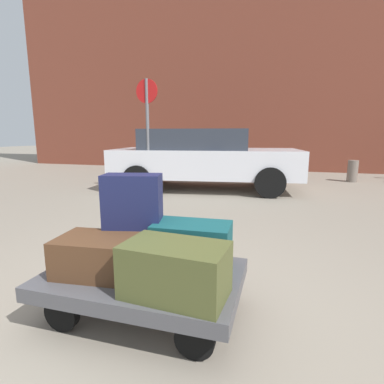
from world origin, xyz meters
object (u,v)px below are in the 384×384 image
object	(u,v)px
suitcase_navy_front_left	(133,218)
suitcase_brown_stacked_top	(105,256)
luggage_cart	(144,281)
duffel_bag_olive_front_right	(175,270)
duffel_bag_teal_center	(192,245)
bollard_kerb_near	(353,171)
parked_car	(203,157)
no_parking_sign	(148,124)

from	to	relation	value
suitcase_navy_front_left	suitcase_brown_stacked_top	bearing A→B (deg)	-119.32
luggage_cart	duffel_bag_olive_front_right	distance (m)	0.45
duffel_bag_teal_center	luggage_cart	bearing A→B (deg)	-149.15
luggage_cart	duffel_bag_olive_front_right	bearing A→B (deg)	-35.86
luggage_cart	bollard_kerb_near	size ratio (longest dim) A/B	2.23
suitcase_brown_stacked_top	duffel_bag_olive_front_right	world-z (taller)	duffel_bag_olive_front_right
suitcase_brown_stacked_top	suitcase_navy_front_left	xyz separation A→B (m)	(0.08, 0.27, 0.20)
duffel_bag_teal_center	duffel_bag_olive_front_right	world-z (taller)	same
luggage_cart	suitcase_brown_stacked_top	size ratio (longest dim) A/B	2.11
luggage_cart	suitcase_navy_front_left	xyz separation A→B (m)	(-0.16, 0.18, 0.40)
duffel_bag_olive_front_right	parked_car	world-z (taller)	parked_car
suitcase_brown_stacked_top	parked_car	world-z (taller)	parked_car
luggage_cart	suitcase_navy_front_left	size ratio (longest dim) A/B	2.05
duffel_bag_teal_center	suitcase_brown_stacked_top	world-z (taller)	duffel_bag_teal_center
parked_car	duffel_bag_olive_front_right	bearing A→B (deg)	-77.40
suitcase_brown_stacked_top	luggage_cart	bearing A→B (deg)	16.45
suitcase_brown_stacked_top	duffel_bag_teal_center	bearing A→B (deg)	22.92
luggage_cart	duffel_bag_olive_front_right	xyz separation A→B (m)	(0.32, -0.23, 0.23)
parked_car	bollard_kerb_near	distance (m)	4.38
luggage_cart	duffel_bag_teal_center	xyz separation A→B (m)	(0.30, 0.19, 0.23)
no_parking_sign	suitcase_brown_stacked_top	bearing A→B (deg)	-69.25
duffel_bag_teal_center	parked_car	size ratio (longest dim) A/B	0.12
suitcase_brown_stacked_top	bollard_kerb_near	world-z (taller)	bollard_kerb_near
suitcase_navy_front_left	luggage_cart	bearing A→B (deg)	-61.24
suitcase_brown_stacked_top	duffel_bag_olive_front_right	size ratio (longest dim) A/B	1.05
duffel_bag_olive_front_right	luggage_cart	bearing A→B (deg)	148.52
duffel_bag_teal_center	no_parking_sign	size ratio (longest dim) A/B	0.22
duffel_bag_olive_front_right	parked_car	xyz separation A→B (m)	(-1.21, 5.42, 0.26)
parked_car	duffel_bag_teal_center	bearing A→B (deg)	-76.61
duffel_bag_teal_center	duffel_bag_olive_front_right	distance (m)	0.42
bollard_kerb_near	duffel_bag_olive_front_right	bearing A→B (deg)	-108.03
luggage_cart	duffel_bag_teal_center	bearing A→B (deg)	33.31
luggage_cart	suitcase_navy_front_left	bearing A→B (deg)	131.76
no_parking_sign	duffel_bag_olive_front_right	bearing A→B (deg)	-63.83
duffel_bag_olive_front_right	suitcase_navy_front_left	world-z (taller)	suitcase_navy_front_left
luggage_cart	no_parking_sign	distance (m)	4.83
duffel_bag_teal_center	no_parking_sign	bearing A→B (deg)	115.77
duffel_bag_teal_center	duffel_bag_olive_front_right	bearing A→B (deg)	-89.50
parked_car	no_parking_sign	xyz separation A→B (m)	(-1.00, -0.92, 0.75)
luggage_cart	no_parking_sign	xyz separation A→B (m)	(-1.89, 4.27, 1.24)
duffel_bag_teal_center	no_parking_sign	xyz separation A→B (m)	(-2.19, 4.07, 1.01)
bollard_kerb_near	luggage_cart	bearing A→B (deg)	-110.71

